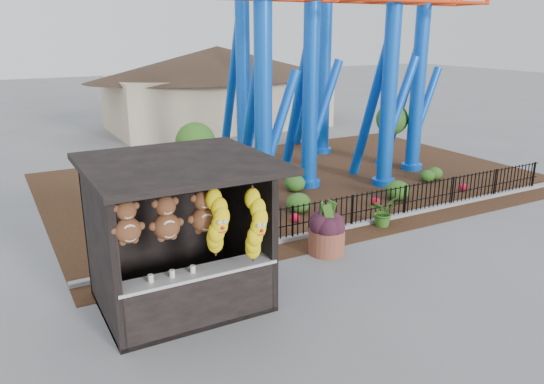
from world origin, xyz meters
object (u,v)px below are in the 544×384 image
terracotta_planter (326,241)px  roller_coaster (323,2)px  prize_booth (183,239)px  potted_plant (383,211)px

terracotta_planter → roller_coaster: bearing=57.9°
prize_booth → roller_coaster: bearing=42.1°
prize_booth → roller_coaster: 12.00m
roller_coaster → terracotta_planter: roller_coaster is taller
prize_booth → terracotta_planter: prize_booth is taller
prize_booth → potted_plant: 7.01m
terracotta_planter → potted_plant: (2.54, 0.84, 0.12)m
roller_coaster → prize_booth: bearing=-137.9°
roller_coaster → terracotta_planter: 9.69m
prize_booth → potted_plant: prize_booth is taller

